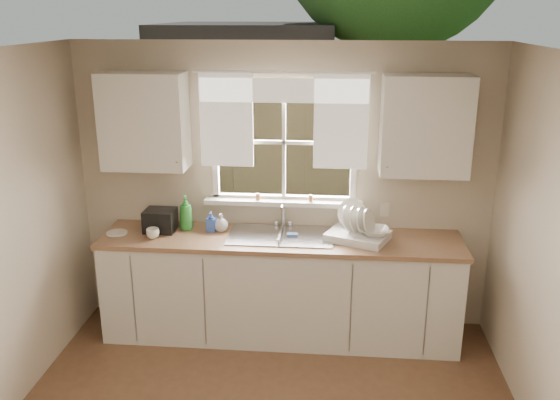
# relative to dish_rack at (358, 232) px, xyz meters

# --- Properties ---
(room_walls) EXTENTS (3.62, 4.02, 2.50)m
(room_walls) POSITION_rel_dish_rack_xyz_m (-0.64, -1.76, 0.26)
(room_walls) COLOR beige
(room_walls) RESTS_ON ground
(ceiling) EXTENTS (3.60, 4.00, 0.02)m
(ceiling) POSITION_rel_dish_rack_xyz_m (-0.64, -1.70, 1.52)
(ceiling) COLOR silver
(ceiling) RESTS_ON room_walls
(window) EXTENTS (1.38, 0.16, 1.06)m
(window) POSITION_rel_dish_rack_xyz_m (-0.64, 0.30, 0.51)
(window) COLOR white
(window) RESTS_ON room_walls
(curtains) EXTENTS (1.50, 0.03, 0.81)m
(curtains) POSITION_rel_dish_rack_xyz_m (-0.64, 0.25, 0.96)
(curtains) COLOR white
(curtains) RESTS_ON room_walls
(base_cabinets) EXTENTS (3.00, 0.62, 0.87)m
(base_cabinets) POSITION_rel_dish_rack_xyz_m (-0.64, -0.02, -0.54)
(base_cabinets) COLOR silver
(base_cabinets) RESTS_ON ground
(countertop) EXTENTS (3.04, 0.65, 0.04)m
(countertop) POSITION_rel_dish_rack_xyz_m (-0.64, -0.02, -0.09)
(countertop) COLOR #8D6646
(countertop) RESTS_ON base_cabinets
(upper_cabinet_left) EXTENTS (0.70, 0.33, 0.80)m
(upper_cabinet_left) POSITION_rel_dish_rack_xyz_m (-1.79, 0.13, 0.87)
(upper_cabinet_left) COLOR silver
(upper_cabinet_left) RESTS_ON room_walls
(upper_cabinet_right) EXTENTS (0.70, 0.33, 0.80)m
(upper_cabinet_right) POSITION_rel_dish_rack_xyz_m (0.51, 0.13, 0.87)
(upper_cabinet_right) COLOR silver
(upper_cabinet_right) RESTS_ON room_walls
(wall_outlet) EXTENTS (0.08, 0.01, 0.12)m
(wall_outlet) POSITION_rel_dish_rack_xyz_m (0.24, 0.29, 0.10)
(wall_outlet) COLOR beige
(wall_outlet) RESTS_ON room_walls
(sill_jars) EXTENTS (0.50, 0.04, 0.06)m
(sill_jars) POSITION_rel_dish_rack_xyz_m (-0.63, 0.24, 0.20)
(sill_jars) COLOR brown
(sill_jars) RESTS_ON window
(sink) EXTENTS (0.88, 0.52, 0.40)m
(sink) POSITION_rel_dish_rack_xyz_m (-0.64, 0.01, -0.14)
(sink) COLOR #B7B7BC
(sink) RESTS_ON countertop
(dish_rack) EXTENTS (0.58, 0.52, 0.31)m
(dish_rack) POSITION_rel_dish_rack_xyz_m (0.00, 0.00, 0.00)
(dish_rack) COLOR white
(dish_rack) RESTS_ON countertop
(bowl) EXTENTS (0.24, 0.24, 0.06)m
(bowl) POSITION_rel_dish_rack_xyz_m (0.13, -0.05, 0.02)
(bowl) COLOR silver
(bowl) RESTS_ON dish_rack
(soap_bottle_a) EXTENTS (0.14, 0.14, 0.30)m
(soap_bottle_a) POSITION_rel_dish_rack_xyz_m (-1.47, 0.11, 0.08)
(soap_bottle_a) COLOR green
(soap_bottle_a) RESTS_ON countertop
(soap_bottle_b) EXTENTS (0.08, 0.09, 0.17)m
(soap_bottle_b) POSITION_rel_dish_rack_xyz_m (-1.25, 0.08, 0.02)
(soap_bottle_b) COLOR #3054B7
(soap_bottle_b) RESTS_ON countertop
(soap_bottle_c) EXTENTS (0.14, 0.14, 0.16)m
(soap_bottle_c) POSITION_rel_dish_rack_xyz_m (-1.17, 0.09, 0.01)
(soap_bottle_c) COLOR beige
(soap_bottle_c) RESTS_ON countertop
(saucer) EXTENTS (0.18, 0.18, 0.01)m
(saucer) POSITION_rel_dish_rack_xyz_m (-2.04, -0.05, -0.06)
(saucer) COLOR silver
(saucer) RESTS_ON countertop
(cup) EXTENTS (0.13, 0.13, 0.09)m
(cup) POSITION_rel_dish_rack_xyz_m (-1.70, -0.13, -0.03)
(cup) COLOR white
(cup) RESTS_ON countertop
(black_appliance) EXTENTS (0.26, 0.23, 0.19)m
(black_appliance) POSITION_rel_dish_rack_xyz_m (-1.69, 0.05, 0.03)
(black_appliance) COLOR black
(black_appliance) RESTS_ON countertop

